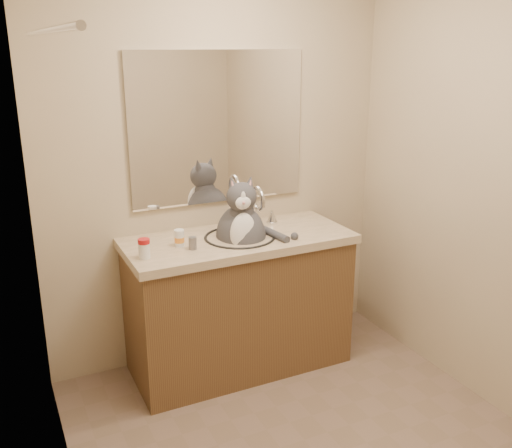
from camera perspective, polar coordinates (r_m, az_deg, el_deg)
The scene contains 8 objects.
room at distance 2.43m, azimuth 7.44°, elevation -0.05°, with size 2.22×2.52×2.42m.
vanity at distance 3.50m, azimuth -1.72°, elevation -7.57°, with size 1.34×0.59×1.12m.
mirror at distance 3.45m, azimuth -3.74°, elevation 9.53°, with size 1.10×0.02×0.90m, color white.
shower_curtain at distance 2.24m, azimuth -17.68°, elevation -7.04°, with size 0.02×1.30×1.93m.
cat at distance 3.33m, azimuth -1.46°, elevation -0.86°, with size 0.40×0.42×0.58m.
pill_bottle_redcap at distance 3.05m, azimuth -11.12°, elevation -2.42°, with size 0.07×0.07×0.11m.
pill_bottle_orange at distance 3.20m, azimuth -7.67°, elevation -1.43°, with size 0.07×0.07×0.10m.
grey_canister at distance 3.15m, azimuth -6.36°, elevation -1.92°, with size 0.06×0.06×0.07m.
Camera 1 is at (-1.28, -1.93, 1.93)m, focal length 40.00 mm.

